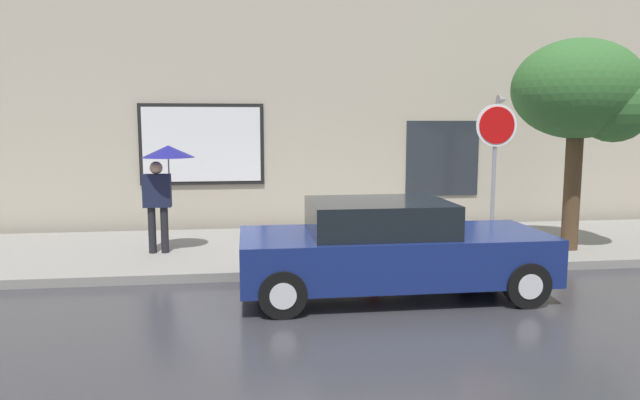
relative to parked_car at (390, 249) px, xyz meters
name	(u,v)px	position (x,y,z in m)	size (l,w,h in m)	color
ground_plane	(383,295)	(-0.10, 0.01, -0.70)	(60.00, 60.00, 0.00)	#333338
sidewalk	(347,247)	(-0.10, 3.01, -0.62)	(20.00, 4.00, 0.15)	gray
building_facade	(329,83)	(-0.12, 5.51, 2.79)	(20.00, 0.67, 7.00)	#B2A893
parked_car	(390,249)	(0.00, 0.00, 0.00)	(4.48, 1.86, 1.41)	navy
fire_hydrant	(375,235)	(0.19, 1.84, -0.14)	(0.30, 0.44, 0.82)	red
pedestrian_with_umbrella	(164,169)	(-3.56, 2.67, 1.01)	(0.96, 0.96, 1.99)	black
street_tree	(585,94)	(4.12, 1.91, 2.37)	(2.44, 2.07, 3.93)	#4C3823
stop_sign	(495,149)	(2.36, 1.76, 1.38)	(0.76, 0.10, 2.73)	gray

